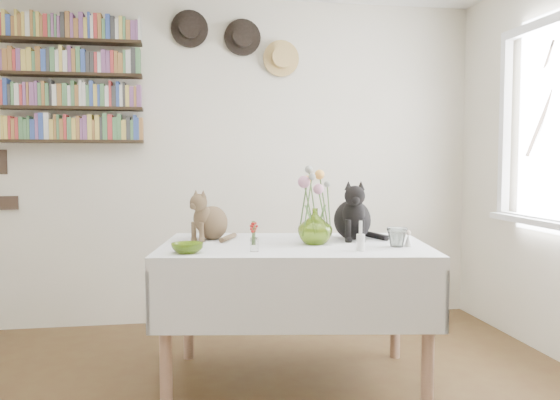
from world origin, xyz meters
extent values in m
cube|color=#EEE3CC|center=(0.00, 2.27, 1.25)|extent=(4.04, 0.04, 2.54)
cube|color=white|center=(1.97, 1.53, 1.50)|extent=(0.06, 0.06, 1.20)
cube|color=white|center=(0.30, 0.88, 0.76)|extent=(1.61, 1.17, 0.06)
cylinder|color=tan|center=(-0.42, 0.60, 0.37)|extent=(0.06, 0.06, 0.73)
cylinder|color=tan|center=(0.89, 0.39, 0.37)|extent=(0.06, 0.06, 0.73)
cylinder|color=tan|center=(-0.29, 1.38, 0.37)|extent=(0.06, 0.06, 0.73)
cylinder|color=tan|center=(1.01, 1.17, 0.37)|extent=(0.06, 0.06, 0.73)
imported|color=#A2C540|center=(0.41, 0.84, 0.90)|extent=(0.26, 0.26, 0.20)
imported|color=#A2C540|center=(-0.30, 0.65, 0.82)|extent=(0.22, 0.22, 0.05)
imported|color=white|center=(0.82, 0.67, 0.85)|extent=(0.11, 0.11, 0.11)
cylinder|color=white|center=(0.59, 0.57, 0.84)|extent=(0.04, 0.04, 0.09)
cylinder|color=white|center=(0.59, 0.57, 0.92)|extent=(0.02, 0.02, 0.07)
cylinder|color=white|center=(0.04, 0.64, 0.83)|extent=(0.04, 0.04, 0.07)
cone|color=white|center=(0.89, 0.67, 0.83)|extent=(0.05, 0.05, 0.07)
sphere|color=beige|center=(0.89, 0.67, 0.87)|extent=(0.03, 0.03, 0.03)
cylinder|color=#4C7233|center=(0.38, 0.85, 0.99)|extent=(0.01, 0.01, 0.30)
sphere|color=pink|center=(0.38, 0.85, 1.14)|extent=(0.07, 0.07, 0.07)
cylinder|color=#4C7233|center=(0.45, 0.82, 0.97)|extent=(0.01, 0.01, 0.26)
sphere|color=pink|center=(0.45, 0.82, 1.10)|extent=(0.06, 0.06, 0.06)
cylinder|color=#4C7233|center=(0.47, 0.87, 1.01)|extent=(0.01, 0.01, 0.34)
sphere|color=#FFAE43|center=(0.47, 0.87, 1.18)|extent=(0.06, 0.06, 0.06)
cylinder|color=#4C7233|center=(0.35, 0.88, 1.00)|extent=(0.01, 0.01, 0.31)
sphere|color=#FFAE43|center=(0.35, 0.88, 1.15)|extent=(0.05, 0.05, 0.05)
cylinder|color=#4C7233|center=(0.41, 0.89, 1.03)|extent=(0.01, 0.01, 0.37)
sphere|color=#999E93|center=(0.41, 0.89, 1.21)|extent=(0.04, 0.04, 0.04)
cylinder|color=#4C7233|center=(0.36, 0.81, 1.01)|extent=(0.01, 0.01, 0.33)
sphere|color=#999E93|center=(0.36, 0.81, 1.17)|extent=(0.04, 0.04, 0.04)
cylinder|color=#4C7233|center=(0.48, 0.80, 0.99)|extent=(0.01, 0.01, 0.29)
sphere|color=#999E93|center=(0.48, 0.80, 1.13)|extent=(0.04, 0.04, 0.04)
cube|color=black|center=(-1.10, 2.16, 1.40)|extent=(1.00, 0.16, 0.02)
cube|color=black|center=(-1.10, 2.16, 1.64)|extent=(1.00, 0.16, 0.02)
cube|color=black|center=(-1.10, 2.16, 1.88)|extent=(1.00, 0.16, 0.02)
cube|color=black|center=(-1.10, 2.16, 2.12)|extent=(1.00, 0.16, 0.02)
cylinder|color=black|center=(-0.25, 2.21, 2.25)|extent=(0.28, 0.02, 0.28)
cylinder|color=black|center=(-0.25, 2.17, 2.25)|extent=(0.16, 0.08, 0.16)
cylinder|color=black|center=(0.15, 2.21, 2.20)|extent=(0.28, 0.02, 0.28)
cylinder|color=black|center=(0.15, 2.17, 2.20)|extent=(0.16, 0.08, 0.16)
cylinder|color=tan|center=(0.45, 2.21, 2.05)|extent=(0.28, 0.02, 0.28)
cylinder|color=tan|center=(0.45, 2.17, 2.05)|extent=(0.16, 0.08, 0.16)
cube|color=#38281E|center=(-1.60, 2.23, 0.95)|extent=(0.18, 0.02, 0.10)
camera|label=1|loc=(-0.34, -2.37, 1.27)|focal=38.00mm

